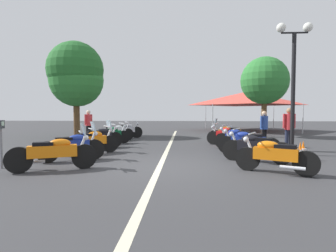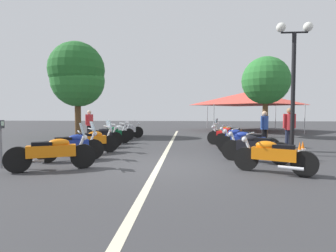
{
  "view_description": "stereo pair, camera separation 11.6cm",
  "coord_description": "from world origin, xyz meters",
  "px_view_note": "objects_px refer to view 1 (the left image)",
  "views": [
    {
      "loc": [
        -7.41,
        -0.68,
        1.5
      ],
      "look_at": [
        3.82,
        0.0,
        0.93
      ],
      "focal_mm": 29.05,
      "sensor_mm": 36.0,
      "label": 1
    },
    {
      "loc": [
        -7.41,
        -0.79,
        1.5
      ],
      "look_at": [
        3.82,
        0.0,
        0.93
      ],
      "focal_mm": 29.05,
      "sensor_mm": 36.0,
      "label": 2
    }
  ],
  "objects_px": {
    "motorcycle_left_row_1": "(73,146)",
    "roadside_tree_0": "(75,70)",
    "parking_meter": "(1,135)",
    "motorcycle_right_row_3": "(238,138)",
    "bystander_1": "(89,123)",
    "motorcycle_left_row_5": "(116,132)",
    "roadside_tree_1": "(77,80)",
    "motorcycle_right_row_5": "(229,133)",
    "motorcycle_left_row_4": "(110,135)",
    "traffic_cone_1": "(300,152)",
    "bystander_2": "(289,126)",
    "motorcycle_left_row_0": "(54,152)",
    "motorcycle_left_row_3": "(99,137)",
    "motorcycle_right_row_4": "(229,135)",
    "street_lamp_twin_globe": "(294,64)",
    "bystander_0": "(264,126)",
    "event_tent": "(247,98)",
    "motorcycle_left_row_2": "(91,141)",
    "motorcycle_right_row_2": "(248,142)",
    "motorcycle_right_row_1": "(255,147)",
    "roadside_tree_2": "(265,81)",
    "motorcycle_left_row_6": "(126,130)",
    "motorcycle_right_row_0": "(275,155)"
  },
  "relations": [
    {
      "from": "motorcycle_right_row_3",
      "to": "traffic_cone_1",
      "type": "bearing_deg",
      "value": 143.46
    },
    {
      "from": "bystander_0",
      "to": "bystander_1",
      "type": "xyz_separation_m",
      "value": [
        1.99,
        8.45,
        0.04
      ]
    },
    {
      "from": "street_lamp_twin_globe",
      "to": "event_tent",
      "type": "bearing_deg",
      "value": -6.0
    },
    {
      "from": "roadside_tree_1",
      "to": "motorcycle_right_row_5",
      "type": "bearing_deg",
      "value": -107.28
    },
    {
      "from": "motorcycle_right_row_4",
      "to": "street_lamp_twin_globe",
      "type": "xyz_separation_m",
      "value": [
        -2.63,
        -1.78,
        2.71
      ]
    },
    {
      "from": "motorcycle_left_row_0",
      "to": "roadside_tree_0",
      "type": "bearing_deg",
      "value": 83.68
    },
    {
      "from": "motorcycle_right_row_3",
      "to": "motorcycle_left_row_2",
      "type": "bearing_deg",
      "value": 41.36
    },
    {
      "from": "motorcycle_left_row_1",
      "to": "bystander_0",
      "type": "bearing_deg",
      "value": -1.51
    },
    {
      "from": "motorcycle_left_row_5",
      "to": "bystander_1",
      "type": "relative_size",
      "value": 1.06
    },
    {
      "from": "motorcycle_left_row_6",
      "to": "motorcycle_right_row_3",
      "type": "relative_size",
      "value": 0.97
    },
    {
      "from": "motorcycle_right_row_3",
      "to": "roadside_tree_0",
      "type": "height_order",
      "value": "roadside_tree_0"
    },
    {
      "from": "motorcycle_left_row_0",
      "to": "motorcycle_right_row_4",
      "type": "relative_size",
      "value": 1.06
    },
    {
      "from": "motorcycle_left_row_3",
      "to": "street_lamp_twin_globe",
      "type": "distance_m",
      "value": 7.91
    },
    {
      "from": "motorcycle_right_row_3",
      "to": "roadside_tree_1",
      "type": "xyz_separation_m",
      "value": [
        5.57,
        8.85,
        3.03
      ]
    },
    {
      "from": "motorcycle_left_row_0",
      "to": "motorcycle_left_row_4",
      "type": "xyz_separation_m",
      "value": [
        5.8,
        0.17,
        -0.02
      ]
    },
    {
      "from": "motorcycle_left_row_6",
      "to": "motorcycle_right_row_5",
      "type": "relative_size",
      "value": 0.91
    },
    {
      "from": "motorcycle_left_row_6",
      "to": "motorcycle_right_row_5",
      "type": "height_order",
      "value": "motorcycle_right_row_5"
    },
    {
      "from": "motorcycle_left_row_4",
      "to": "motorcycle_right_row_1",
      "type": "relative_size",
      "value": 0.93
    },
    {
      "from": "motorcycle_left_row_6",
      "to": "event_tent",
      "type": "relative_size",
      "value": 0.26
    },
    {
      "from": "motorcycle_left_row_6",
      "to": "bystander_0",
      "type": "bearing_deg",
      "value": -58.3
    },
    {
      "from": "motorcycle_left_row_0",
      "to": "motorcycle_left_row_3",
      "type": "distance_m",
      "value": 4.35
    },
    {
      "from": "motorcycle_left_row_2",
      "to": "roadside_tree_1",
      "type": "distance_m",
      "value": 8.34
    },
    {
      "from": "motorcycle_right_row_2",
      "to": "motorcycle_right_row_4",
      "type": "distance_m",
      "value": 2.72
    },
    {
      "from": "motorcycle_left_row_4",
      "to": "bystander_1",
      "type": "xyz_separation_m",
      "value": [
        1.39,
        1.5,
        0.49
      ]
    },
    {
      "from": "motorcycle_left_row_1",
      "to": "motorcycle_left_row_5",
      "type": "distance_m",
      "value": 5.85
    },
    {
      "from": "bystander_2",
      "to": "motorcycle_left_row_5",
      "type": "bearing_deg",
      "value": -126.6
    },
    {
      "from": "motorcycle_left_row_5",
      "to": "roadside_tree_0",
      "type": "xyz_separation_m",
      "value": [
        2.56,
        3.15,
        3.67
      ]
    },
    {
      "from": "bystander_1",
      "to": "motorcycle_left_row_5",
      "type": "bearing_deg",
      "value": -154.02
    },
    {
      "from": "motorcycle_right_row_5",
      "to": "parking_meter",
      "type": "bearing_deg",
      "value": 60.92
    },
    {
      "from": "motorcycle_right_row_5",
      "to": "roadside_tree_0",
      "type": "xyz_separation_m",
      "value": [
        2.73,
        8.96,
        3.67
      ]
    },
    {
      "from": "motorcycle_left_row_4",
      "to": "street_lamp_twin_globe",
      "type": "relative_size",
      "value": 0.38
    },
    {
      "from": "bystander_0",
      "to": "bystander_1",
      "type": "height_order",
      "value": "bystander_1"
    },
    {
      "from": "motorcycle_left_row_2",
      "to": "bystander_0",
      "type": "xyz_separation_m",
      "value": [
        2.38,
        -6.78,
        0.44
      ]
    },
    {
      "from": "motorcycle_left_row_2",
      "to": "motorcycle_right_row_2",
      "type": "relative_size",
      "value": 0.85
    },
    {
      "from": "motorcycle_left_row_1",
      "to": "parking_meter",
      "type": "xyz_separation_m",
      "value": [
        -1.21,
        1.44,
        0.43
      ]
    },
    {
      "from": "motorcycle_left_row_1",
      "to": "roadside_tree_0",
      "type": "bearing_deg",
      "value": 80.87
    },
    {
      "from": "motorcycle_right_row_4",
      "to": "roadside_tree_2",
      "type": "distance_m",
      "value": 6.02
    },
    {
      "from": "traffic_cone_1",
      "to": "bystander_0",
      "type": "xyz_separation_m",
      "value": [
        3.55,
        0.06,
        0.61
      ]
    },
    {
      "from": "roadside_tree_1",
      "to": "motorcycle_left_row_4",
      "type": "bearing_deg",
      "value": -141.86
    },
    {
      "from": "bystander_0",
      "to": "roadside_tree_2",
      "type": "distance_m",
      "value": 5.65
    },
    {
      "from": "motorcycle_right_row_0",
      "to": "motorcycle_right_row_2",
      "type": "bearing_deg",
      "value": -62.47
    },
    {
      "from": "motorcycle_left_row_3",
      "to": "bystander_1",
      "type": "relative_size",
      "value": 1.07
    },
    {
      "from": "motorcycle_right_row_1",
      "to": "traffic_cone_1",
      "type": "relative_size",
      "value": 3.09
    },
    {
      "from": "motorcycle_right_row_3",
      "to": "traffic_cone_1",
      "type": "distance_m",
      "value": 2.95
    },
    {
      "from": "motorcycle_left_row_6",
      "to": "motorcycle_left_row_0",
      "type": "bearing_deg",
      "value": -120.95
    },
    {
      "from": "motorcycle_left_row_1",
      "to": "motorcycle_left_row_4",
      "type": "height_order",
      "value": "motorcycle_left_row_1"
    },
    {
      "from": "traffic_cone_1",
      "to": "bystander_2",
      "type": "bearing_deg",
      "value": -13.05
    },
    {
      "from": "bystander_2",
      "to": "event_tent",
      "type": "bearing_deg",
      "value": 161.13
    },
    {
      "from": "street_lamp_twin_globe",
      "to": "bystander_1",
      "type": "bearing_deg",
      "value": 64.63
    },
    {
      "from": "motorcycle_left_row_5",
      "to": "motorcycle_left_row_6",
      "type": "xyz_separation_m",
      "value": [
        1.46,
        -0.22,
        0.01
      ]
    }
  ]
}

